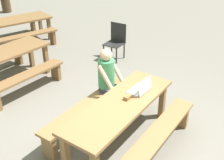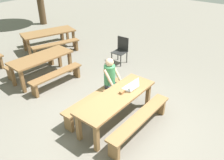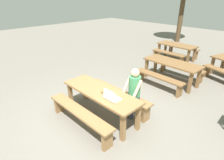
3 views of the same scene
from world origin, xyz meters
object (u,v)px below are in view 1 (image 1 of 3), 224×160
person_seated (108,78)px  picnic_table_mid (14,23)px  plastic_chair (116,41)px  picnic_table_rear (5,57)px  small_pouch (128,97)px  picnic_table_front (120,109)px  laptop (141,88)px

person_seated → picnic_table_mid: person_seated is taller
person_seated → plastic_chair: (2.10, 1.26, -0.25)m
picnic_table_rear → small_pouch: bearing=-88.0°
person_seated → plastic_chair: 2.47m
plastic_chair → picnic_table_mid: (-0.75, 2.99, 0.13)m
picnic_table_mid → picnic_table_front: bearing=-93.1°
picnic_table_front → picnic_table_mid: bearing=68.9°
small_pouch → picnic_table_mid: size_ratio=0.06×
laptop → plastic_chair: 2.91m
laptop → picnic_table_mid: (1.41, 4.92, -0.16)m
laptop → picnic_table_rear: bearing=-83.3°
small_pouch → picnic_table_rear: (0.04, 3.04, -0.11)m
small_pouch → picnic_table_mid: (1.71, 4.87, -0.13)m
plastic_chair → picnic_table_mid: plastic_chair is taller
small_pouch → picnic_table_mid: small_pouch is taller
picnic_table_front → plastic_chair: 3.21m
small_pouch → plastic_chair: plastic_chair is taller
small_pouch → plastic_chair: 3.10m
picnic_table_front → plastic_chair: size_ratio=2.35×
picnic_table_mid → picnic_table_rear: bearing=-114.4°
person_seated → picnic_table_mid: bearing=72.3°
picnic_table_front → picnic_table_mid: picnic_table_front is taller
laptop → picnic_table_front: bearing=-7.4°
person_seated → picnic_table_rear: 2.45m
picnic_table_front → small_pouch: bearing=-7.6°
picnic_table_front → laptop: bearing=-9.4°
picnic_table_mid → picnic_table_rear: (-1.67, -1.83, 0.02)m
small_pouch → picnic_table_rear: bearing=89.3°
laptop → plastic_chair: laptop is taller
person_seated → picnic_table_rear: person_seated is taller
laptop → picnic_table_mid: 5.12m
small_pouch → picnic_table_mid: bearing=70.7°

